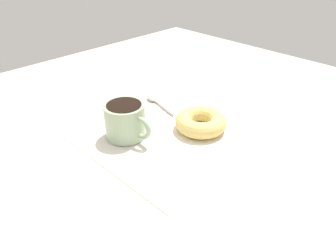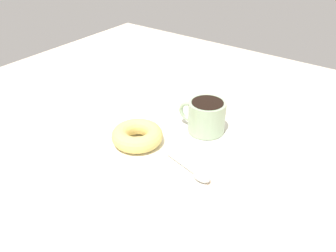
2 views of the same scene
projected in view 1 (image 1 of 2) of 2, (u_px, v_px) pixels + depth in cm
name	position (u px, v px, depth cm)	size (l,w,h in cm)	color
ground_plane	(185.00, 140.00, 65.73)	(120.00, 120.00, 2.00)	beige
napkin	(168.00, 135.00, 65.21)	(30.12, 30.12, 0.30)	white
coffee_cup	(126.00, 120.00, 63.00)	(10.61, 7.89, 6.85)	#9EB793
donut	(201.00, 122.00, 66.15)	(10.45, 10.45, 3.37)	#E5C66B
spoon	(155.00, 100.00, 77.31)	(11.21, 4.13, 0.90)	#B7B2A8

